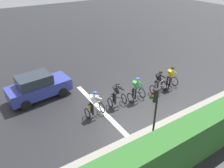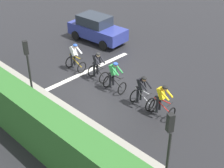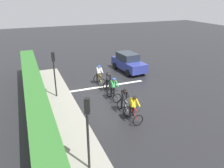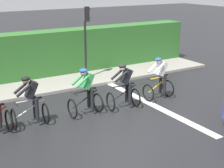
{
  "view_description": "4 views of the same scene",
  "coord_description": "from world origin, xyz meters",
  "px_view_note": "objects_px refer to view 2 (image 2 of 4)",
  "views": [
    {
      "loc": [
        9.58,
        -6.64,
        8.18
      ],
      "look_at": [
        -0.94,
        0.09,
        1.07
      ],
      "focal_mm": 34.65,
      "sensor_mm": 36.0,
      "label": 1
    },
    {
      "loc": [
        10.66,
        11.55,
        9.27
      ],
      "look_at": [
        0.69,
        1.65,
        0.75
      ],
      "focal_mm": 52.85,
      "sensor_mm": 36.0,
      "label": 2
    },
    {
      "loc": [
        5.68,
        14.58,
        6.98
      ],
      "look_at": [
        0.34,
        1.4,
        1.26
      ],
      "focal_mm": 35.83,
      "sensor_mm": 36.0,
      "label": 3
    },
    {
      "loc": [
        -9.6,
        6.2,
        4.51
      ],
      "look_at": [
        -0.54,
        0.69,
        1.2
      ],
      "focal_mm": 54.36,
      "sensor_mm": 36.0,
      "label": 4
    }
  ],
  "objects_px": {
    "car_navy": "(97,29)",
    "traffic_light_far_junction": "(169,143)",
    "cyclist_lead": "(162,101)",
    "cyclist_mid": "(114,77)",
    "cyclist_second": "(142,92)",
    "traffic_light_near_crossing": "(28,64)",
    "cyclist_fourth": "(98,67)",
    "cyclist_trailing": "(75,57)"
  },
  "relations": [
    {
      "from": "car_navy",
      "to": "traffic_light_far_junction",
      "type": "height_order",
      "value": "traffic_light_far_junction"
    },
    {
      "from": "cyclist_lead",
      "to": "cyclist_mid",
      "type": "distance_m",
      "value": 3.11
    },
    {
      "from": "cyclist_second",
      "to": "cyclist_mid",
      "type": "height_order",
      "value": "same"
    },
    {
      "from": "cyclist_mid",
      "to": "cyclist_second",
      "type": "bearing_deg",
      "value": 88.1
    },
    {
      "from": "traffic_light_near_crossing",
      "to": "traffic_light_far_junction",
      "type": "relative_size",
      "value": 1.0
    },
    {
      "from": "traffic_light_near_crossing",
      "to": "traffic_light_far_junction",
      "type": "height_order",
      "value": "same"
    },
    {
      "from": "car_navy",
      "to": "cyclist_lead",
      "type": "bearing_deg",
      "value": 65.78
    },
    {
      "from": "cyclist_lead",
      "to": "cyclist_mid",
      "type": "xyz_separation_m",
      "value": [
        -0.04,
        -3.11,
        0.0
      ]
    },
    {
      "from": "cyclist_fourth",
      "to": "traffic_light_near_crossing",
      "type": "relative_size",
      "value": 0.5
    },
    {
      "from": "cyclist_lead",
      "to": "cyclist_second",
      "type": "distance_m",
      "value": 1.18
    },
    {
      "from": "cyclist_mid",
      "to": "cyclist_trailing",
      "type": "height_order",
      "value": "same"
    },
    {
      "from": "cyclist_lead",
      "to": "cyclist_second",
      "type": "relative_size",
      "value": 1.0
    },
    {
      "from": "cyclist_trailing",
      "to": "traffic_light_far_junction",
      "type": "bearing_deg",
      "value": 68.54
    },
    {
      "from": "car_navy",
      "to": "cyclist_fourth",
      "type": "bearing_deg",
      "value": 47.59
    },
    {
      "from": "cyclist_second",
      "to": "cyclist_fourth",
      "type": "bearing_deg",
      "value": -94.11
    },
    {
      "from": "cyclist_fourth",
      "to": "traffic_light_near_crossing",
      "type": "xyz_separation_m",
      "value": [
        3.86,
        -0.5,
        1.43
      ]
    },
    {
      "from": "traffic_light_near_crossing",
      "to": "cyclist_fourth",
      "type": "bearing_deg",
      "value": 172.7
    },
    {
      "from": "cyclist_lead",
      "to": "cyclist_trailing",
      "type": "height_order",
      "value": "same"
    },
    {
      "from": "cyclist_mid",
      "to": "traffic_light_near_crossing",
      "type": "distance_m",
      "value": 4.4
    },
    {
      "from": "car_navy",
      "to": "traffic_light_far_junction",
      "type": "distance_m",
      "value": 13.53
    },
    {
      "from": "cyclist_trailing",
      "to": "traffic_light_near_crossing",
      "type": "relative_size",
      "value": 0.5
    },
    {
      "from": "cyclist_trailing",
      "to": "car_navy",
      "type": "relative_size",
      "value": 0.39
    },
    {
      "from": "cyclist_fourth",
      "to": "traffic_light_near_crossing",
      "type": "distance_m",
      "value": 4.15
    },
    {
      "from": "cyclist_lead",
      "to": "traffic_light_near_crossing",
      "type": "height_order",
      "value": "traffic_light_near_crossing"
    },
    {
      "from": "cyclist_fourth",
      "to": "traffic_light_far_junction",
      "type": "bearing_deg",
      "value": 63.07
    },
    {
      "from": "traffic_light_far_junction",
      "to": "cyclist_second",
      "type": "bearing_deg",
      "value": -131.25
    },
    {
      "from": "car_navy",
      "to": "traffic_light_far_junction",
      "type": "relative_size",
      "value": 1.27
    },
    {
      "from": "traffic_light_far_junction",
      "to": "cyclist_fourth",
      "type": "bearing_deg",
      "value": -116.93
    },
    {
      "from": "cyclist_second",
      "to": "car_navy",
      "type": "bearing_deg",
      "value": -117.71
    },
    {
      "from": "cyclist_lead",
      "to": "traffic_light_near_crossing",
      "type": "bearing_deg",
      "value": -54.18
    },
    {
      "from": "cyclist_mid",
      "to": "cyclist_trailing",
      "type": "bearing_deg",
      "value": -90.27
    },
    {
      "from": "cyclist_fourth",
      "to": "car_navy",
      "type": "relative_size",
      "value": 0.39
    },
    {
      "from": "cyclist_fourth",
      "to": "traffic_light_far_junction",
      "type": "xyz_separation_m",
      "value": [
        3.74,
        7.36,
        1.43
      ]
    },
    {
      "from": "cyclist_lead",
      "to": "cyclist_fourth",
      "type": "distance_m",
      "value": 4.56
    },
    {
      "from": "cyclist_second",
      "to": "traffic_light_near_crossing",
      "type": "height_order",
      "value": "traffic_light_near_crossing"
    },
    {
      "from": "traffic_light_near_crossing",
      "to": "cyclist_trailing",
      "type": "bearing_deg",
      "value": -161.55
    },
    {
      "from": "car_navy",
      "to": "traffic_light_near_crossing",
      "type": "distance_m",
      "value": 8.32
    },
    {
      "from": "cyclist_fourth",
      "to": "car_navy",
      "type": "xyz_separation_m",
      "value": [
        -3.59,
        -3.93,
        0.08
      ]
    },
    {
      "from": "traffic_light_far_junction",
      "to": "cyclist_mid",
      "type": "bearing_deg",
      "value": -121.02
    },
    {
      "from": "cyclist_lead",
      "to": "cyclist_second",
      "type": "bearing_deg",
      "value": -89.04
    },
    {
      "from": "car_navy",
      "to": "cyclist_second",
      "type": "bearing_deg",
      "value": 62.29
    },
    {
      "from": "cyclist_lead",
      "to": "cyclist_fourth",
      "type": "xyz_separation_m",
      "value": [
        -0.22,
        -4.55,
        0.0
      ]
    }
  ]
}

